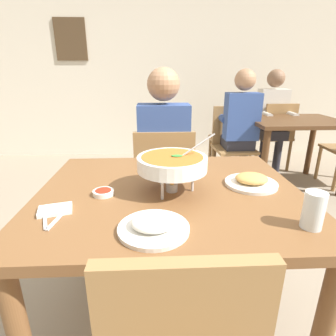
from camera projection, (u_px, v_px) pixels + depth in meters
ground_plane at (169, 320)px, 1.47m from camera, size 16.00×16.00×0.00m
cafe_rear_partition at (158, 56)px, 4.02m from camera, size 10.00×0.10×3.00m
picture_frame_hung at (71, 39)px, 3.83m from camera, size 0.44×0.03×0.56m
dining_table_main at (170, 212)px, 1.25m from camera, size 1.17×0.97×0.78m
chair_diner_main at (164, 180)px, 2.03m from camera, size 0.44×0.44×0.90m
diner_main at (164, 149)px, 1.98m from camera, size 0.40×0.45×1.31m
curry_bowl at (172, 164)px, 1.15m from camera, size 0.33×0.30×0.26m
rice_plate at (154, 225)px, 0.89m from camera, size 0.24×0.24×0.06m
appetizer_plate at (251, 181)px, 1.25m from camera, size 0.24×0.24×0.06m
sauce_dish at (103, 192)px, 1.16m from camera, size 0.09×0.09×0.02m
napkin_folded at (55, 210)px, 1.02m from camera, size 0.14×0.11×0.02m
fork_utensil at (45, 218)px, 0.97m from camera, size 0.08×0.16×0.01m
spoon_utensil at (59, 217)px, 0.97m from camera, size 0.04×0.17×0.01m
drink_glass at (313, 212)px, 0.90m from camera, size 0.07×0.07×0.13m
dining_table_far at (293, 132)px, 3.04m from camera, size 1.00×0.80×0.78m
chair_bg_left at (232, 141)px, 3.18m from camera, size 0.47×0.47×0.90m
chair_bg_middle at (275, 133)px, 3.60m from camera, size 0.46×0.46×0.90m
chair_bg_right at (235, 134)px, 3.54m from camera, size 0.46×0.46×0.90m
patron_bg_left at (240, 123)px, 2.98m from camera, size 0.40×0.45×1.31m
patron_bg_middle at (273, 115)px, 3.50m from camera, size 0.40×0.45×1.31m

